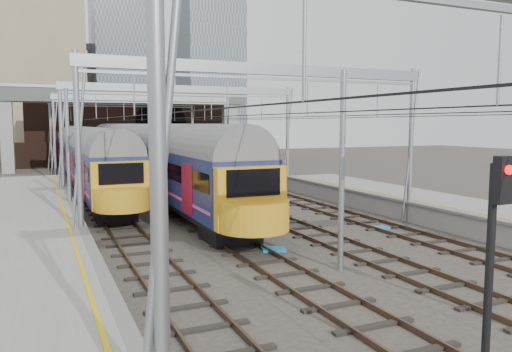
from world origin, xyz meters
name	(u,v)px	position (x,y,z in m)	size (l,w,h in m)	color
ground	(375,287)	(0.00, 0.00, 0.00)	(160.00, 160.00, 0.00)	#38332D
platform_left	(24,289)	(-10.18, 2.50, 0.55)	(4.32, 55.00, 1.12)	gray
tracks	(218,211)	(0.00, 15.00, 0.02)	(14.40, 80.00, 0.22)	#4C3828
overhead_line	(186,104)	(0.00, 21.49, 6.57)	(16.80, 80.00, 8.00)	gray
retaining_wall	(132,130)	(1.40, 51.93, 4.33)	(28.00, 2.75, 9.00)	#301D15
overbridge	(127,105)	(0.00, 46.00, 7.27)	(28.00, 3.00, 9.25)	gray
city_skyline	(118,48)	(2.73, 70.48, 17.09)	(37.50, 27.50, 60.00)	tan
train_main	(118,148)	(-2.00, 40.42, 2.64)	(3.06, 70.62, 5.17)	black
train_second	(80,152)	(-6.00, 36.96, 2.54)	(2.89, 50.09, 4.94)	black
signal_near_left	(494,250)	(-2.28, -6.31, 2.93)	(0.34, 0.46, 4.62)	black
equip_cover_a	(274,249)	(-0.97, 5.41, 0.06)	(0.97, 0.68, 0.11)	#1877BB
equip_cover_b	(235,227)	(-0.83, 10.11, 0.05)	(0.78, 0.55, 0.09)	#1877BB
equip_cover_c	(380,228)	(5.72, 7.17, 0.05)	(0.84, 0.59, 0.10)	#1877BB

